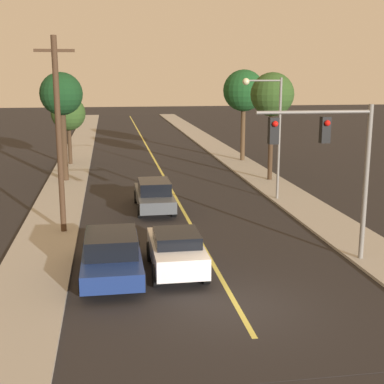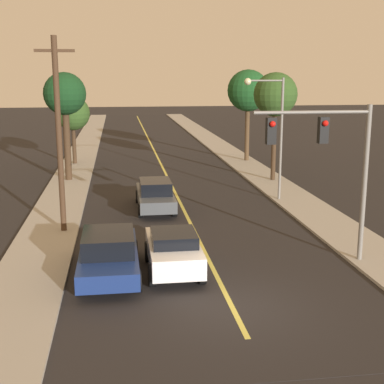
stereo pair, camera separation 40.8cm
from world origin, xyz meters
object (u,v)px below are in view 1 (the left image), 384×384
at_px(car_near_lane_second, 154,195).
at_px(traffic_signal_mast, 331,151).
at_px(car_near_lane_front, 176,250).
at_px(tree_left_near, 61,96).
at_px(car_outer_lane_front, 112,254).
at_px(tree_right_near, 244,91).
at_px(streetlamp_right, 270,121).
at_px(tree_right_far, 272,95).
at_px(utility_pole_left, 59,133).
at_px(tree_left_far, 68,114).

bearing_deg(car_near_lane_second, traffic_signal_mast, -58.24).
bearing_deg(car_near_lane_front, tree_left_near, 106.40).
bearing_deg(car_near_lane_front, car_near_lane_second, 90.00).
height_order(car_outer_lane_front, tree_right_near, tree_right_near).
height_order(streetlamp_right, tree_right_near, tree_right_near).
bearing_deg(tree_right_far, utility_pole_left, -141.27).
height_order(tree_left_near, tree_right_far, tree_left_near).
distance_m(car_near_lane_front, tree_right_far, 17.61).
bearing_deg(tree_right_far, streetlamp_right, -108.22).
xyz_separation_m(utility_pole_left, tree_right_far, (12.14, 9.73, 1.09)).
relative_size(traffic_signal_mast, tree_right_near, 0.80).
bearing_deg(car_outer_lane_front, car_near_lane_second, 76.09).
bearing_deg(car_near_lane_second, tree_left_far, 109.29).
height_order(car_near_lane_second, tree_right_far, tree_right_far).
xyz_separation_m(traffic_signal_mast, tree_right_far, (2.50, 14.97, 1.33)).
relative_size(car_outer_lane_front, streetlamp_right, 0.77).
distance_m(car_outer_lane_front, tree_left_near, 17.76).
xyz_separation_m(streetlamp_right, tree_left_far, (-11.27, 13.46, -0.48)).
xyz_separation_m(car_near_lane_front, tree_left_far, (-5.05, 23.28, 3.05)).
xyz_separation_m(tree_left_near, tree_left_far, (-0.09, 6.41, -1.55)).
bearing_deg(tree_right_near, tree_left_near, -154.99).
relative_size(streetlamp_right, tree_left_near, 0.95).
bearing_deg(car_outer_lane_front, car_near_lane_front, 1.63).
bearing_deg(tree_right_near, utility_pole_left, -124.93).
xyz_separation_m(traffic_signal_mast, tree_left_near, (-10.40, 16.81, 1.30)).
height_order(car_near_lane_front, tree_right_near, tree_right_near).
xyz_separation_m(streetlamp_right, tree_right_near, (1.93, 13.17, 1.11)).
relative_size(car_outer_lane_front, tree_left_far, 0.98).
distance_m(car_near_lane_second, utility_pole_left, 6.55).
relative_size(car_outer_lane_front, tree_left_near, 0.73).
relative_size(utility_pole_left, tree_right_far, 1.21).
relative_size(car_near_lane_front, tree_left_far, 0.77).
relative_size(car_near_lane_second, tree_right_near, 0.70).
distance_m(tree_left_near, tree_right_far, 13.03).
height_order(traffic_signal_mast, tree_right_far, tree_right_far).
bearing_deg(tree_right_far, tree_left_near, 171.89).
bearing_deg(tree_right_near, car_outer_lane_front, -114.19).
height_order(car_near_lane_front, utility_pole_left, utility_pole_left).
bearing_deg(tree_left_far, tree_right_far, -32.42).
height_order(streetlamp_right, utility_pole_left, utility_pole_left).
xyz_separation_m(tree_left_near, tree_right_far, (12.90, -1.84, 0.03)).
bearing_deg(streetlamp_right, tree_left_far, 129.93).
xyz_separation_m(car_outer_lane_front, utility_pole_left, (-2.00, 5.36, 3.53)).
bearing_deg(car_outer_lane_front, tree_left_far, 96.97).
height_order(car_near_lane_second, tree_right_near, tree_right_near).
bearing_deg(streetlamp_right, tree_right_far, 71.78).
relative_size(car_near_lane_front, traffic_signal_mast, 0.69).
relative_size(tree_left_far, tree_right_near, 0.72).
bearing_deg(streetlamp_right, tree_left_near, 147.75).
xyz_separation_m(tree_right_near, tree_right_far, (-0.22, -7.96, -0.01)).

